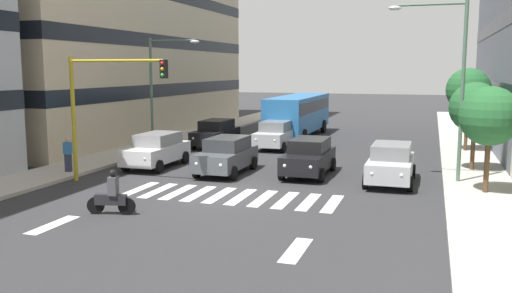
{
  "coord_description": "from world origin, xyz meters",
  "views": [
    {
      "loc": [
        -7.4,
        19.62,
        4.97
      ],
      "look_at": [
        -0.09,
        -3.04,
        1.56
      ],
      "focal_mm": 38.26,
      "sensor_mm": 36.0,
      "label": 1
    }
  ],
  "objects_px": {
    "street_tree_0": "(490,116)",
    "street_lamp_left": "(450,72)",
    "car_0": "(391,163)",
    "motorcycle_with_rider": "(112,196)",
    "car_2": "(227,155)",
    "car_row2_0": "(276,134)",
    "car_row2_1": "(216,133)",
    "pedestrian_waiting": "(68,154)",
    "car_3": "(157,150)",
    "traffic_light_gantry": "(99,98)",
    "bus_behind_traffic": "(299,112)",
    "street_tree_2": "(468,90)",
    "street_lamp_right": "(160,81)",
    "street_tree_1": "(475,108)",
    "car_1": "(309,157)"
  },
  "relations": [
    {
      "from": "street_tree_0",
      "to": "street_lamp_left",
      "type": "bearing_deg",
      "value": -53.17
    },
    {
      "from": "car_0",
      "to": "motorcycle_with_rider",
      "type": "relative_size",
      "value": 2.64
    },
    {
      "from": "car_2",
      "to": "car_row2_0",
      "type": "xyz_separation_m",
      "value": [
        -0.0,
        -8.59,
        0.0
      ]
    },
    {
      "from": "car_row2_1",
      "to": "pedestrian_waiting",
      "type": "distance_m",
      "value": 11.21
    },
    {
      "from": "car_3",
      "to": "street_tree_0",
      "type": "height_order",
      "value": "street_tree_0"
    },
    {
      "from": "car_row2_1",
      "to": "pedestrian_waiting",
      "type": "height_order",
      "value": "pedestrian_waiting"
    },
    {
      "from": "car_2",
      "to": "car_3",
      "type": "distance_m",
      "value": 4.0
    },
    {
      "from": "traffic_light_gantry",
      "to": "street_lamp_left",
      "type": "relative_size",
      "value": 0.72
    },
    {
      "from": "car_row2_0",
      "to": "street_tree_0",
      "type": "relative_size",
      "value": 1.07
    },
    {
      "from": "bus_behind_traffic",
      "to": "street_tree_0",
      "type": "bearing_deg",
      "value": 125.39
    },
    {
      "from": "car_row2_1",
      "to": "car_3",
      "type": "bearing_deg",
      "value": 88.97
    },
    {
      "from": "car_3",
      "to": "car_row2_1",
      "type": "relative_size",
      "value": 1.0
    },
    {
      "from": "car_2",
      "to": "car_0",
      "type": "bearing_deg",
      "value": -179.63
    },
    {
      "from": "car_3",
      "to": "bus_behind_traffic",
      "type": "distance_m",
      "value": 14.85
    },
    {
      "from": "car_0",
      "to": "car_row2_1",
      "type": "height_order",
      "value": "same"
    },
    {
      "from": "bus_behind_traffic",
      "to": "street_tree_2",
      "type": "bearing_deg",
      "value": 158.6
    },
    {
      "from": "bus_behind_traffic",
      "to": "street_lamp_right",
      "type": "height_order",
      "value": "street_lamp_right"
    },
    {
      "from": "car_row2_1",
      "to": "traffic_light_gantry",
      "type": "xyz_separation_m",
      "value": [
        0.59,
        11.81,
        2.84
      ]
    },
    {
      "from": "street_tree_0",
      "to": "street_tree_1",
      "type": "height_order",
      "value": "street_tree_1"
    },
    {
      "from": "street_tree_2",
      "to": "street_lamp_left",
      "type": "bearing_deg",
      "value": 82.24
    },
    {
      "from": "motorcycle_with_rider",
      "to": "street_tree_0",
      "type": "height_order",
      "value": "street_tree_0"
    },
    {
      "from": "car_1",
      "to": "car_2",
      "type": "xyz_separation_m",
      "value": [
        3.84,
        0.73,
        0.0
      ]
    },
    {
      "from": "traffic_light_gantry",
      "to": "pedestrian_waiting",
      "type": "relative_size",
      "value": 3.37
    },
    {
      "from": "street_lamp_right",
      "to": "pedestrian_waiting",
      "type": "xyz_separation_m",
      "value": [
        0.75,
        7.86,
        -3.26
      ]
    },
    {
      "from": "car_2",
      "to": "street_lamp_right",
      "type": "relative_size",
      "value": 0.67
    },
    {
      "from": "bus_behind_traffic",
      "to": "street_lamp_left",
      "type": "height_order",
      "value": "street_lamp_left"
    },
    {
      "from": "car_row2_0",
      "to": "motorcycle_with_rider",
      "type": "height_order",
      "value": "car_row2_0"
    },
    {
      "from": "street_lamp_left",
      "to": "street_lamp_right",
      "type": "xyz_separation_m",
      "value": [
        16.13,
        -4.54,
        -0.56
      ]
    },
    {
      "from": "motorcycle_with_rider",
      "to": "traffic_light_gantry",
      "type": "xyz_separation_m",
      "value": [
        3.35,
        -4.48,
        3.08
      ]
    },
    {
      "from": "motorcycle_with_rider",
      "to": "street_tree_1",
      "type": "distance_m",
      "value": 17.31
    },
    {
      "from": "car_3",
      "to": "street_tree_2",
      "type": "height_order",
      "value": "street_tree_2"
    },
    {
      "from": "car_0",
      "to": "pedestrian_waiting",
      "type": "xyz_separation_m",
      "value": [
        14.6,
        2.71,
        0.11
      ]
    },
    {
      "from": "car_row2_0",
      "to": "street_lamp_right",
      "type": "height_order",
      "value": "street_lamp_right"
    },
    {
      "from": "street_lamp_right",
      "to": "street_tree_1",
      "type": "bearing_deg",
      "value": 175.25
    },
    {
      "from": "motorcycle_with_rider",
      "to": "street_lamp_right",
      "type": "bearing_deg",
      "value": -69.02
    },
    {
      "from": "car_2",
      "to": "bus_behind_traffic",
      "type": "bearing_deg",
      "value": -90.0
    },
    {
      "from": "car_2",
      "to": "street_tree_0",
      "type": "distance_m",
      "value": 11.67
    },
    {
      "from": "bus_behind_traffic",
      "to": "pedestrian_waiting",
      "type": "relative_size",
      "value": 6.44
    },
    {
      "from": "car_3",
      "to": "street_lamp_right",
      "type": "height_order",
      "value": "street_lamp_right"
    },
    {
      "from": "car_1",
      "to": "street_tree_0",
      "type": "xyz_separation_m",
      "value": [
        -7.53,
        2.01,
        2.25
      ]
    },
    {
      "from": "car_row2_0",
      "to": "street_lamp_left",
      "type": "height_order",
      "value": "street_lamp_left"
    },
    {
      "from": "car_3",
      "to": "car_row2_1",
      "type": "height_order",
      "value": "same"
    },
    {
      "from": "motorcycle_with_rider",
      "to": "street_lamp_left",
      "type": "relative_size",
      "value": 0.22
    },
    {
      "from": "motorcycle_with_rider",
      "to": "traffic_light_gantry",
      "type": "height_order",
      "value": "traffic_light_gantry"
    },
    {
      "from": "bus_behind_traffic",
      "to": "traffic_light_gantry",
      "type": "xyz_separation_m",
      "value": [
        4.42,
        18.44,
        1.87
      ]
    },
    {
      "from": "car_2",
      "to": "car_row2_0",
      "type": "height_order",
      "value": "same"
    },
    {
      "from": "car_row2_1",
      "to": "street_tree_0",
      "type": "distance_m",
      "value": 18.02
    },
    {
      "from": "street_tree_2",
      "to": "bus_behind_traffic",
      "type": "bearing_deg",
      "value": -21.4
    },
    {
      "from": "street_lamp_right",
      "to": "street_tree_2",
      "type": "distance_m",
      "value": 18.19
    },
    {
      "from": "street_lamp_left",
      "to": "bus_behind_traffic",
      "type": "bearing_deg",
      "value": -54.81
    }
  ]
}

